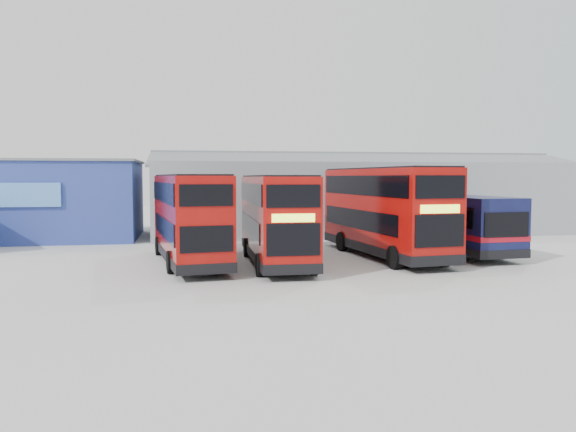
{
  "coord_description": "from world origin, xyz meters",
  "views": [
    {
      "loc": [
        -4.78,
        -20.57,
        4.04
      ],
      "look_at": [
        0.12,
        6.68,
        2.1
      ],
      "focal_mm": 35.0,
      "sensor_mm": 36.0,
      "label": 1
    }
  ],
  "objects_px": {
    "double_decker_centre": "(275,220)",
    "double_decker_right": "(384,213)",
    "office_block": "(43,199)",
    "double_decker_left": "(189,220)",
    "maintenance_shed": "(360,196)",
    "single_decker_blue": "(443,223)"
  },
  "relations": [
    {
      "from": "double_decker_centre",
      "to": "double_decker_right",
      "type": "xyz_separation_m",
      "value": [
        5.73,
        1.24,
        0.19
      ]
    },
    {
      "from": "maintenance_shed",
      "to": "double_decker_centre",
      "type": "height_order",
      "value": "maintenance_shed"
    },
    {
      "from": "maintenance_shed",
      "to": "double_decker_right",
      "type": "distance_m",
      "value": 14.05
    },
    {
      "from": "office_block",
      "to": "double_decker_centre",
      "type": "height_order",
      "value": "office_block"
    },
    {
      "from": "office_block",
      "to": "double_decker_left",
      "type": "distance_m",
      "value": 15.41
    },
    {
      "from": "maintenance_shed",
      "to": "single_decker_blue",
      "type": "distance_m",
      "value": 12.1
    },
    {
      "from": "office_block",
      "to": "double_decker_right",
      "type": "height_order",
      "value": "office_block"
    },
    {
      "from": "double_decker_centre",
      "to": "double_decker_right",
      "type": "distance_m",
      "value": 5.86
    },
    {
      "from": "double_decker_right",
      "to": "single_decker_blue",
      "type": "height_order",
      "value": "double_decker_right"
    },
    {
      "from": "double_decker_centre",
      "to": "double_decker_right",
      "type": "relative_size",
      "value": 0.9
    },
    {
      "from": "double_decker_centre",
      "to": "double_decker_left",
      "type": "bearing_deg",
      "value": 171.35
    },
    {
      "from": "double_decker_left",
      "to": "double_decker_right",
      "type": "xyz_separation_m",
      "value": [
        9.68,
        0.58,
        0.18
      ]
    },
    {
      "from": "double_decker_left",
      "to": "double_decker_centre",
      "type": "distance_m",
      "value": 4.0
    },
    {
      "from": "double_decker_centre",
      "to": "maintenance_shed",
      "type": "bearing_deg",
      "value": 60.35
    },
    {
      "from": "office_block",
      "to": "double_decker_centre",
      "type": "distance_m",
      "value": 18.52
    },
    {
      "from": "office_block",
      "to": "maintenance_shed",
      "type": "bearing_deg",
      "value": 5.21
    },
    {
      "from": "office_block",
      "to": "single_decker_blue",
      "type": "xyz_separation_m",
      "value": [
        22.96,
        -10.01,
        -1.06
      ]
    },
    {
      "from": "double_decker_left",
      "to": "double_decker_right",
      "type": "relative_size",
      "value": 0.92
    },
    {
      "from": "double_decker_left",
      "to": "maintenance_shed",
      "type": "bearing_deg",
      "value": -139.29
    },
    {
      "from": "double_decker_centre",
      "to": "single_decker_blue",
      "type": "height_order",
      "value": "double_decker_centre"
    },
    {
      "from": "office_block",
      "to": "maintenance_shed",
      "type": "xyz_separation_m",
      "value": [
        22.0,
        2.01,
        0.02
      ]
    },
    {
      "from": "double_decker_right",
      "to": "single_decker_blue",
      "type": "bearing_deg",
      "value": 17.38
    }
  ]
}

